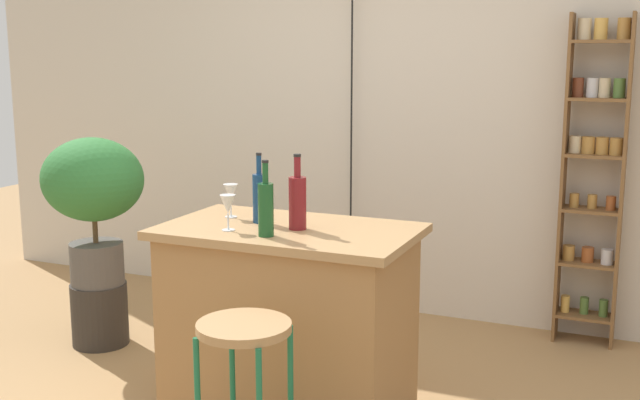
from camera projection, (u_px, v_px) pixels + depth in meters
The scene contains 11 objects.
back_wall at pixel (400, 97), 5.04m from camera, with size 6.40×0.10×2.80m, color beige.
kitchen_counter at pixel (289, 319), 3.73m from camera, with size 1.17×0.71×0.89m.
bar_stool at pixel (245, 362), 3.09m from camera, with size 0.37×0.37×0.66m.
spice_shelf at pixel (593, 171), 4.50m from camera, with size 0.34×0.18×1.90m.
plant_stool at pixel (100, 314), 4.61m from camera, with size 0.33×0.33×0.37m, color #2D2823.
potted_plant at pixel (93, 191), 4.48m from camera, with size 0.59×0.54×0.85m.
bottle_soda_blue at pixel (298, 201), 3.59m from camera, with size 0.08×0.08×0.35m.
bottle_spirits_clear at pixel (259, 196), 3.72m from camera, with size 0.06×0.06×0.33m.
bottle_sauce_amber at pixel (266, 208), 3.45m from camera, with size 0.07×0.07×0.34m.
wine_glass_left at pixel (228, 205), 3.56m from camera, with size 0.07×0.07×0.16m.
wine_glass_center at pixel (231, 194), 3.84m from camera, with size 0.07×0.07×0.16m.
Camera 1 is at (1.55, -2.91, 1.70)m, focal length 44.38 mm.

